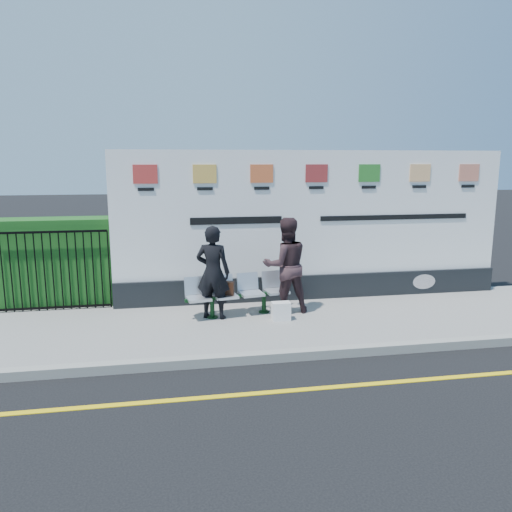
{
  "coord_description": "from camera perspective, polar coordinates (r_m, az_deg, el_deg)",
  "views": [
    {
      "loc": [
        -2.43,
        -5.8,
        2.92
      ],
      "look_at": [
        -0.89,
        2.75,
        1.25
      ],
      "focal_mm": 35.0,
      "sensor_mm": 36.0,
      "label": 1
    }
  ],
  "objects": [
    {
      "name": "ground",
      "position": [
        6.93,
        11.72,
        -14.27
      ],
      "size": [
        80.0,
        80.0,
        0.0
      ],
      "primitive_type": "plane",
      "color": "black"
    },
    {
      "name": "pavement",
      "position": [
        9.11,
        5.88,
        -7.48
      ],
      "size": [
        14.0,
        3.0,
        0.12
      ],
      "primitive_type": "cube",
      "color": "gray",
      "rests_on": "ground"
    },
    {
      "name": "kerb",
      "position": [
        7.76,
        8.97,
        -10.8
      ],
      "size": [
        14.0,
        0.18,
        0.14
      ],
      "primitive_type": "cube",
      "color": "gray",
      "rests_on": "ground"
    },
    {
      "name": "yellow_line",
      "position": [
        6.93,
        11.72,
        -14.24
      ],
      "size": [
        14.0,
        0.1,
        0.01
      ],
      "primitive_type": "cube",
      "color": "yellow",
      "rests_on": "ground"
    },
    {
      "name": "billboard",
      "position": [
        10.2,
        6.64,
        2.34
      ],
      "size": [
        8.0,
        0.3,
        3.0
      ],
      "color": "black",
      "rests_on": "pavement"
    },
    {
      "name": "hedge",
      "position": [
        10.51,
        -21.76,
        -0.6
      ],
      "size": [
        2.35,
        0.7,
        1.7
      ],
      "primitive_type": "cube",
      "color": "#1B541A",
      "rests_on": "pavement"
    },
    {
      "name": "railing",
      "position": [
        10.09,
        -22.22,
        -1.55
      ],
      "size": [
        2.05,
        0.06,
        1.54
      ],
      "primitive_type": null,
      "color": "black",
      "rests_on": "pavement"
    },
    {
      "name": "bench",
      "position": [
        9.2,
        -2.01,
        -5.53
      ],
      "size": [
        1.95,
        0.8,
        0.41
      ],
      "primitive_type": null,
      "rotation": [
        0.0,
        0.0,
        0.16
      ],
      "color": "silver",
      "rests_on": "pavement"
    },
    {
      "name": "woman_left",
      "position": [
        8.9,
        -4.94,
        -1.87
      ],
      "size": [
        0.72,
        0.6,
        1.68
      ],
      "primitive_type": "imported",
      "rotation": [
        0.0,
        0.0,
        2.76
      ],
      "color": "black",
      "rests_on": "pavement"
    },
    {
      "name": "woman_right",
      "position": [
        9.24,
        3.42,
        -1.07
      ],
      "size": [
        0.91,
        0.74,
        1.78
      ],
      "primitive_type": "imported",
      "rotation": [
        0.0,
        0.0,
        3.22
      ],
      "color": "#342226",
      "rests_on": "pavement"
    },
    {
      "name": "handbag_brown",
      "position": [
        9.04,
        -3.53,
        -3.68
      ],
      "size": [
        0.34,
        0.22,
        0.25
      ],
      "primitive_type": "cube",
      "rotation": [
        0.0,
        0.0,
        -0.27
      ],
      "color": "black",
      "rests_on": "bench"
    },
    {
      "name": "carrier_bag_white",
      "position": [
        8.93,
        2.87,
        -6.31
      ],
      "size": [
        0.33,
        0.2,
        0.33
      ],
      "primitive_type": "cube",
      "color": "white",
      "rests_on": "pavement"
    }
  ]
}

